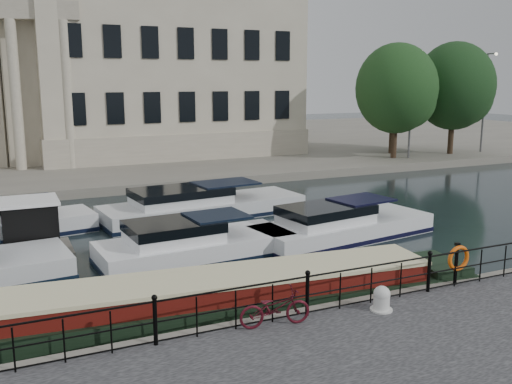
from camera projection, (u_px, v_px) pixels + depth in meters
ground_plane at (269, 304)px, 16.90m from camera, size 160.00×160.00×0.00m
far_bank at (80, 149)px, 51.59m from camera, size 120.00×42.00×0.55m
railing at (307, 291)px, 14.66m from camera, size 24.14×0.14×1.22m
civic_building at (70, 73)px, 46.03m from camera, size 53.55×31.84×16.85m
lamp_posts at (450, 101)px, 45.06m from camera, size 8.24×1.55×8.07m
bicycle at (275, 308)px, 14.05m from camera, size 1.88×0.87×0.95m
mooring_bollard at (382, 299)px, 15.04m from camera, size 0.60×0.60×0.67m
life_ring_post at (458, 259)px, 16.82m from camera, size 0.78×0.20×1.28m
narrowboat at (203, 306)px, 15.88m from camera, size 17.13×3.83×1.62m
harbour_hut at (30, 229)px, 21.65m from camera, size 2.93×2.45×2.18m
cabin_cruisers at (142, 237)px, 22.81m from camera, size 24.76×9.95×1.99m
trees at (421, 92)px, 44.80m from camera, size 12.06×8.17×8.95m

